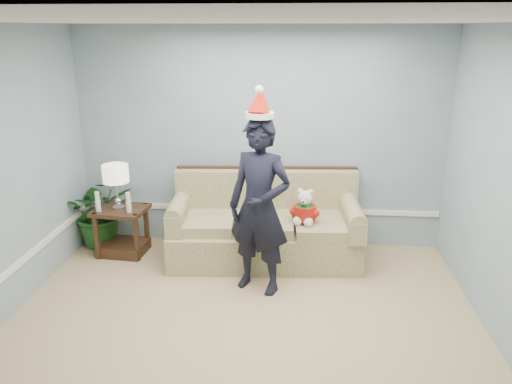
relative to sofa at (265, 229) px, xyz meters
The scene contains 10 objects.
room_shell 2.27m from the sofa, 92.77° to the right, with size 4.54×5.04×2.74m.
wainscot_trim 1.54m from the sofa, 145.92° to the right, with size 4.49×4.99×0.06m.
sofa is the anchor object (origin of this frame).
side_table 1.75m from the sofa, behind, with size 0.65×0.56×0.59m.
table_lamp 1.87m from the sofa, behind, with size 0.31×0.31×0.54m.
candle_pair 1.81m from the sofa, behind, with size 0.43×0.06×0.24m.
houseplant 2.11m from the sofa, behind, with size 0.81×0.70×0.90m, color #1B521C.
man 0.95m from the sofa, 90.15° to the right, with size 0.67×0.44×1.84m, color black.
santa_hat 1.77m from the sofa, 90.16° to the right, with size 0.32×0.35×0.33m.
teddy_bear 0.61m from the sofa, 24.58° to the right, with size 0.30×0.31×0.41m.
Camera 1 is at (0.46, -3.47, 2.66)m, focal length 35.00 mm.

